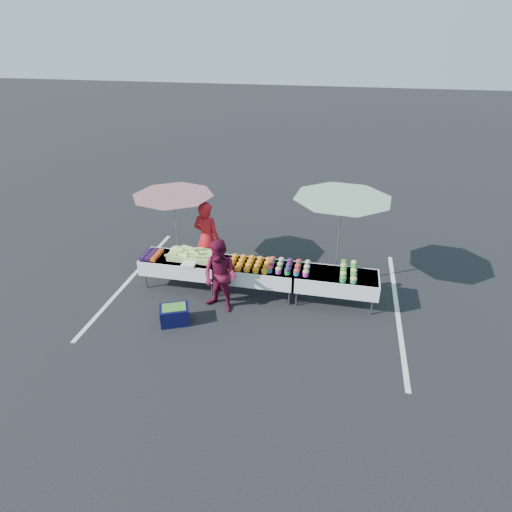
% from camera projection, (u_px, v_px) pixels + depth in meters
% --- Properties ---
extents(ground, '(80.00, 80.00, 0.00)m').
position_uv_depth(ground, '(256.00, 293.00, 10.05)').
color(ground, black).
extents(stripe_left, '(0.10, 5.00, 0.00)m').
position_uv_depth(stripe_left, '(130.00, 279.00, 10.63)').
color(stripe_left, silver).
rests_on(stripe_left, ground).
extents(stripe_right, '(0.10, 5.00, 0.00)m').
position_uv_depth(stripe_right, '(397.00, 310.00, 9.47)').
color(stripe_right, silver).
rests_on(stripe_right, ground).
extents(table_left, '(1.86, 0.81, 0.75)m').
position_uv_depth(table_left, '(182.00, 264.00, 10.10)').
color(table_left, white).
rests_on(table_left, ground).
extents(table_center, '(1.86, 0.81, 0.75)m').
position_uv_depth(table_center, '(256.00, 272.00, 9.77)').
color(table_center, white).
rests_on(table_center, ground).
extents(table_right, '(1.86, 0.81, 0.75)m').
position_uv_depth(table_right, '(336.00, 281.00, 9.44)').
color(table_right, white).
rests_on(table_right, ground).
extents(berry_punnets, '(0.40, 0.54, 0.08)m').
position_uv_depth(berry_punnets, '(152.00, 255.00, 10.08)').
color(berry_punnets, black).
rests_on(berry_punnets, table_left).
extents(corn_pile, '(1.16, 0.57, 0.26)m').
position_uv_depth(corn_pile, '(191.00, 255.00, 9.97)').
color(corn_pile, '#B7CC69').
rests_on(corn_pile, table_left).
extents(plastic_bags, '(0.30, 0.25, 0.05)m').
position_uv_depth(plastic_bags, '(189.00, 264.00, 9.70)').
color(plastic_bags, white).
rests_on(plastic_bags, table_left).
extents(carrot_bowls, '(0.95, 0.69, 0.11)m').
position_uv_depth(carrot_bowls, '(249.00, 263.00, 9.69)').
color(carrot_bowls, orange).
rests_on(carrot_bowls, table_center).
extents(potato_cups, '(0.94, 0.58, 0.16)m').
position_uv_depth(potato_cups, '(289.00, 266.00, 9.52)').
color(potato_cups, '#2366A5').
rests_on(potato_cups, table_right).
extents(bean_baskets, '(0.36, 0.86, 0.15)m').
position_uv_depth(bean_baskets, '(349.00, 271.00, 9.35)').
color(bean_baskets, '#22884E').
rests_on(bean_baskets, table_right).
extents(vendor, '(0.79, 0.60, 1.92)m').
position_uv_depth(vendor, '(207.00, 239.00, 10.44)').
color(vendor, red).
rests_on(vendor, ground).
extents(customer, '(0.97, 0.86, 1.67)m').
position_uv_depth(customer, '(220.00, 276.00, 9.12)').
color(customer, maroon).
rests_on(customer, ground).
extents(umbrella_left, '(2.26, 2.26, 2.01)m').
position_uv_depth(umbrella_left, '(174.00, 202.00, 10.27)').
color(umbrella_left, black).
rests_on(umbrella_left, ground).
extents(umbrella_right, '(2.74, 2.74, 2.25)m').
position_uv_depth(umbrella_right, '(342.00, 206.00, 9.45)').
color(umbrella_right, black).
rests_on(umbrella_right, ground).
extents(storage_bin, '(0.72, 0.63, 0.39)m').
position_uv_depth(storage_bin, '(175.00, 314.00, 8.98)').
color(storage_bin, '#0B0A36').
rests_on(storage_bin, ground).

